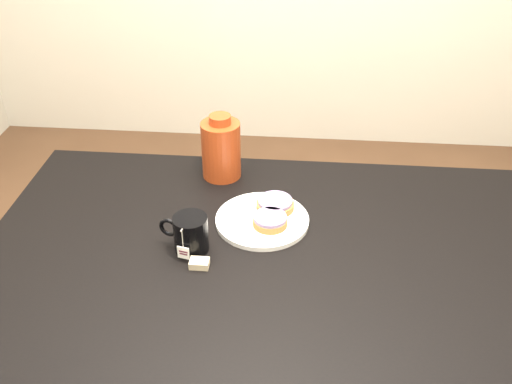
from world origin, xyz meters
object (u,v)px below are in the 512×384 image
table (266,280)px  teabag_pouch (199,263)px  bagel_back (275,204)px  bagel_front (270,220)px  plate (262,219)px  bagel_package (221,149)px  mug (190,233)px

table → teabag_pouch: size_ratio=31.11×
bagel_back → bagel_front: (-0.01, -0.07, 0.00)m
plate → bagel_package: (-0.14, 0.22, 0.08)m
bagel_front → teabag_pouch: size_ratio=2.50×
bagel_front → teabag_pouch: bearing=-134.3°
bagel_package → plate: bearing=-58.6°
plate → teabag_pouch: (-0.13, -0.18, -0.00)m
table → mug: mug is taller
bagel_back → table: bearing=-93.6°
plate → teabag_pouch: size_ratio=5.36×
bagel_package → mug: bearing=-94.7°
mug → teabag_pouch: 0.08m
bagel_front → mug: (-0.19, -0.10, 0.02)m
bagel_front → mug: size_ratio=0.85×
table → teabag_pouch: (-0.15, -0.06, 0.09)m
mug → bagel_package: 0.35m
table → plate: bearing=98.8°
table → bagel_front: bagel_front is taller
plate → bagel_package: bagel_package is taller
plate → teabag_pouch: 0.23m
bagel_package → bagel_front: bearing=-57.6°
bagel_package → table: bearing=-66.1°
bagel_front → bagel_package: size_ratio=0.59×
bagel_front → teabag_pouch: bagel_front is taller
bagel_back → plate: bearing=-122.6°
plate → bagel_package: size_ratio=1.26×
bagel_front → teabag_pouch: 0.22m
table → mug: bearing=178.3°
mug → teabag_pouch: bearing=-50.3°
plate → bagel_package: bearing=121.4°
bagel_front → mug: bearing=-152.8°
plate → bagel_back: bearing=57.4°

